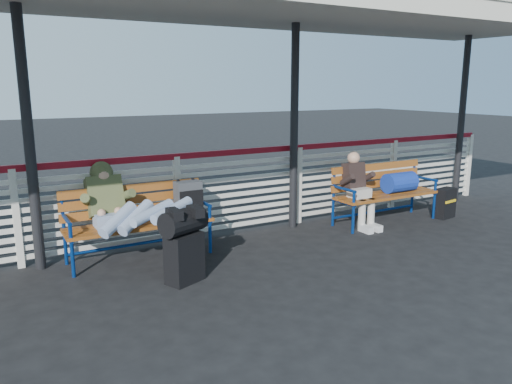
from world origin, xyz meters
TOP-DOWN VIEW (x-y plane):
  - ground at (0.00, 0.00)m, footprint 60.00×60.00m
  - fence at (0.00, 1.90)m, footprint 12.08×0.08m
  - canopy at (-0.00, 0.87)m, footprint 12.60×3.60m
  - luggage_stack at (-0.46, 0.51)m, footprint 0.57×0.45m
  - bench_left at (-0.46, 1.54)m, footprint 1.80×0.56m
  - bench_right at (3.32, 1.27)m, footprint 1.80×0.56m
  - traveler_man at (-0.81, 1.20)m, footprint 0.93×1.64m
  - companion_person at (2.66, 1.25)m, footprint 0.32×0.66m
  - suitcase_side at (4.26, 0.96)m, footprint 0.38×0.27m

SIDE VIEW (x-z plane):
  - ground at x=0.00m, z-range 0.00..0.00m
  - suitcase_side at x=4.26m, z-range 0.00..0.49m
  - luggage_stack at x=-0.46m, z-range 0.04..0.87m
  - bench_right at x=3.32m, z-range 0.12..1.04m
  - bench_left at x=-0.46m, z-range 0.13..1.06m
  - companion_person at x=2.66m, z-range 0.02..1.17m
  - fence at x=0.00m, z-range 0.04..1.28m
  - traveler_man at x=-0.81m, z-range 0.32..1.09m
  - canopy at x=0.00m, z-range 1.46..4.62m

